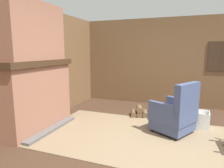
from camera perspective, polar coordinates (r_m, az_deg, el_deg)
ground_plane at (r=3.44m, az=16.12°, el=-17.68°), size 14.00×14.00×0.00m
wood_panel_wall_left at (r=4.26m, az=-23.46°, el=4.39°), size 0.06×6.09×2.46m
wood_panel_wall_back at (r=5.85m, az=18.99°, el=5.86°), size 6.09×0.09×2.46m
fireplace_hearth at (r=4.16m, az=-20.36°, el=-3.11°), size 0.65×1.67×1.37m
chimney_breast at (r=4.10m, az=-21.49°, el=13.84°), size 0.39×1.38×1.06m
area_rug at (r=3.76m, az=9.17°, el=-14.88°), size 3.86×2.13×0.01m
armchair at (r=3.97m, az=17.53°, el=-8.45°), size 0.91×0.91×0.99m
firewood_stack at (r=4.85m, az=7.82°, el=-8.04°), size 0.47×0.42×0.25m
laundry_basket at (r=4.46m, az=23.33°, el=-9.28°), size 0.43×0.37×0.34m
oil_lamp_vase at (r=3.82m, az=-25.59°, el=7.46°), size 0.12×0.12×0.28m
storage_case at (r=4.48m, az=-17.41°, el=7.64°), size 0.16×0.26×0.13m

